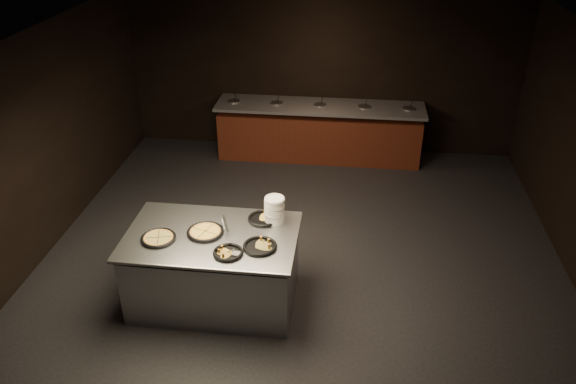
# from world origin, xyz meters

# --- Properties ---
(room) EXTENTS (7.02, 8.02, 2.92)m
(room) POSITION_xyz_m (0.00, 0.00, 1.45)
(room) COLOR black
(room) RESTS_ON ground
(salad_bar) EXTENTS (3.70, 0.83, 1.18)m
(salad_bar) POSITION_xyz_m (0.00, 3.56, 0.44)
(salad_bar) COLOR #5F2016
(salad_bar) RESTS_ON ground
(serving_counter) EXTENTS (1.99, 1.27, 0.96)m
(serving_counter) POSITION_xyz_m (-0.96, -0.58, 0.45)
(serving_counter) COLOR #B4B7BB
(serving_counter) RESTS_ON ground
(plate_stack) EXTENTS (0.24, 0.24, 0.32)m
(plate_stack) POSITION_xyz_m (-0.28, -0.21, 1.11)
(plate_stack) COLOR white
(plate_stack) RESTS_ON serving_counter
(pan_veggie_whole) EXTENTS (0.40, 0.40, 0.04)m
(pan_veggie_whole) POSITION_xyz_m (-1.54, -0.75, 0.97)
(pan_veggie_whole) COLOR black
(pan_veggie_whole) RESTS_ON serving_counter
(pan_cheese_whole) EXTENTS (0.43, 0.43, 0.04)m
(pan_cheese_whole) POSITION_xyz_m (-1.04, -0.56, 0.97)
(pan_cheese_whole) COLOR black
(pan_cheese_whole) RESTS_ON serving_counter
(pan_cheese_slices_a) EXTENTS (0.37, 0.37, 0.04)m
(pan_cheese_slices_a) POSITION_xyz_m (-0.42, -0.20, 0.97)
(pan_cheese_slices_a) COLOR black
(pan_cheese_slices_a) RESTS_ON serving_counter
(pan_cheese_slices_b) EXTENTS (0.34, 0.34, 0.04)m
(pan_cheese_slices_b) POSITION_xyz_m (-0.69, -0.93, 0.97)
(pan_cheese_slices_b) COLOR black
(pan_cheese_slices_b) RESTS_ON serving_counter
(pan_veggie_slices) EXTENTS (0.38, 0.38, 0.04)m
(pan_veggie_slices) POSITION_xyz_m (-0.36, -0.77, 0.97)
(pan_veggie_slices) COLOR black
(pan_veggie_slices) RESTS_ON serving_counter
(server_left) EXTENTS (0.22, 0.31, 0.17)m
(server_left) POSITION_xyz_m (-0.84, -0.45, 1.03)
(server_left) COLOR #B4B7BB
(server_left) RESTS_ON serving_counter
(server_right) EXTENTS (0.30, 0.09, 0.14)m
(server_right) POSITION_xyz_m (-0.70, -0.93, 1.02)
(server_right) COLOR #B4B7BB
(server_right) RESTS_ON serving_counter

